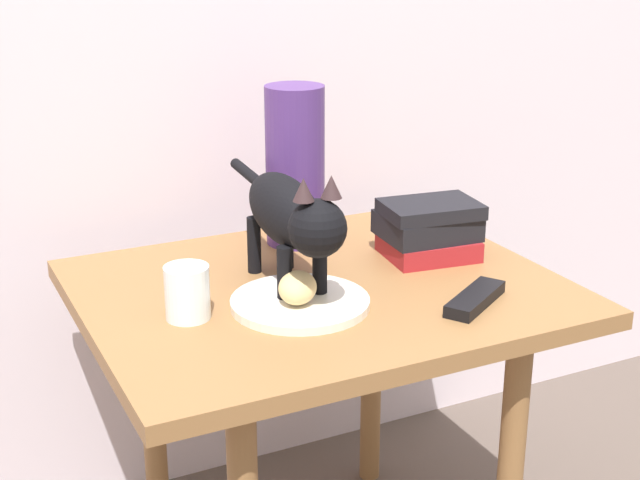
# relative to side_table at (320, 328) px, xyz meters

# --- Properties ---
(side_table) EXTENTS (0.79, 0.64, 0.59)m
(side_table) POSITION_rel_side_table_xyz_m (0.00, 0.00, 0.00)
(side_table) COLOR olive
(side_table) RESTS_ON ground
(plate) EXTENTS (0.22, 0.22, 0.01)m
(plate) POSITION_rel_side_table_xyz_m (-0.07, -0.07, 0.09)
(plate) COLOR silver
(plate) RESTS_ON side_table
(bread_roll) EXTENTS (0.09, 0.10, 0.05)m
(bread_roll) POSITION_rel_side_table_xyz_m (-0.08, -0.08, 0.12)
(bread_roll) COLOR #E0BC7A
(bread_roll) RESTS_ON plate
(cat) EXTENTS (0.11, 0.48, 0.23)m
(cat) POSITION_rel_side_table_xyz_m (-0.06, -0.00, 0.21)
(cat) COLOR black
(cat) RESTS_ON side_table
(book_stack) EXTENTS (0.18, 0.15, 0.10)m
(book_stack) POSITION_rel_side_table_xyz_m (0.24, 0.04, 0.13)
(book_stack) COLOR maroon
(book_stack) RESTS_ON side_table
(green_vase) EXTENTS (0.11, 0.11, 0.30)m
(green_vase) POSITION_rel_side_table_xyz_m (0.05, 0.22, 0.23)
(green_vase) COLOR #4C2D72
(green_vase) RESTS_ON side_table
(candle_jar) EXTENTS (0.07, 0.07, 0.08)m
(candle_jar) POSITION_rel_side_table_xyz_m (-0.24, -0.03, 0.12)
(candle_jar) COLOR silver
(candle_jar) RESTS_ON side_table
(tv_remote) EXTENTS (0.15, 0.12, 0.02)m
(tv_remote) POSITION_rel_side_table_xyz_m (0.19, -0.19, 0.09)
(tv_remote) COLOR black
(tv_remote) RESTS_ON side_table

